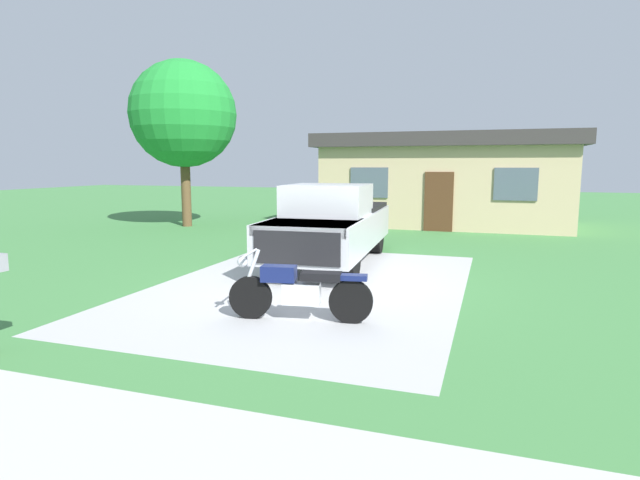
{
  "coord_description": "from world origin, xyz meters",
  "views": [
    {
      "loc": [
        3.33,
        -9.31,
        2.36
      ],
      "look_at": [
        0.16,
        0.1,
        0.9
      ],
      "focal_mm": 28.97,
      "sensor_mm": 36.0,
      "label": 1
    }
  ],
  "objects_px": {
    "shade_tree": "(183,115)",
    "neighbor_house": "(446,179)",
    "motorcycle": "(299,290)",
    "pickup_truck": "(332,224)"
  },
  "relations": [
    {
      "from": "pickup_truck",
      "to": "motorcycle",
      "type": "bearing_deg",
      "value": -78.79
    },
    {
      "from": "shade_tree",
      "to": "neighbor_house",
      "type": "xyz_separation_m",
      "value": [
        9.33,
        4.03,
        -2.42
      ]
    },
    {
      "from": "pickup_truck",
      "to": "neighbor_house",
      "type": "height_order",
      "value": "neighbor_house"
    },
    {
      "from": "motorcycle",
      "to": "shade_tree",
      "type": "xyz_separation_m",
      "value": [
        -8.44,
        9.99,
        3.74
      ]
    },
    {
      "from": "motorcycle",
      "to": "neighbor_house",
      "type": "bearing_deg",
      "value": 86.38
    },
    {
      "from": "motorcycle",
      "to": "neighbor_house",
      "type": "distance_m",
      "value": 14.11
    },
    {
      "from": "shade_tree",
      "to": "neighbor_house",
      "type": "bearing_deg",
      "value": 23.35
    },
    {
      "from": "neighbor_house",
      "to": "pickup_truck",
      "type": "bearing_deg",
      "value": -100.91
    },
    {
      "from": "motorcycle",
      "to": "shade_tree",
      "type": "relative_size",
      "value": 0.35
    },
    {
      "from": "pickup_truck",
      "to": "neighbor_house",
      "type": "bearing_deg",
      "value": 79.09
    }
  ]
}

